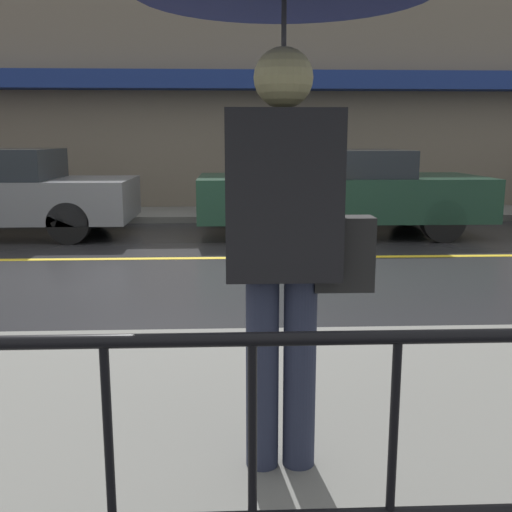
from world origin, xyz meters
name	(u,v)px	position (x,y,z in m)	size (l,w,h in m)	color
ground_plane	(206,258)	(0.00, 0.00, 0.00)	(80.00, 80.00, 0.00)	#262628
sidewalk_near	(168,439)	(0.00, -4.75, 0.06)	(28.00, 3.08, 0.11)	slate
sidewalk_far	(214,214)	(0.00, 4.04, 0.06)	(28.00, 1.65, 0.11)	slate
lane_marking	(206,258)	(0.00, 0.00, 0.00)	(25.20, 0.12, 0.01)	gold
building_storefront	(213,93)	(0.00, 4.98, 2.39)	(28.00, 0.85, 4.75)	#706656
railing_foreground	(109,460)	(0.00, -6.04, 0.69)	(12.00, 0.04, 0.91)	black
pedestrian	(285,42)	(0.52, -5.09, 1.85)	(1.14, 1.14, 2.15)	#23283D
car_dark_green	(337,190)	(2.01, 1.92, 0.69)	(4.41, 1.91, 1.32)	#193828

